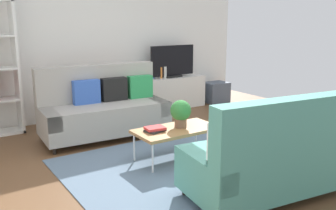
{
  "coord_description": "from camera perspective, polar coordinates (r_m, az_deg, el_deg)",
  "views": [
    {
      "loc": [
        -2.71,
        -3.76,
        1.81
      ],
      "look_at": [
        0.02,
        0.38,
        0.65
      ],
      "focal_mm": 39.79,
      "sensor_mm": 36.0,
      "label": 1
    }
  ],
  "objects": [
    {
      "name": "wall_far",
      "position": [
        7.11,
        -11.1,
        10.02
      ],
      "size": [
        6.4,
        0.12,
        2.9
      ],
      "primitive_type": "cube",
      "color": "white",
      "rests_on": "ground_plane"
    },
    {
      "name": "area_rug",
      "position": [
        4.78,
        2.16,
        -9.03
      ],
      "size": [
        2.9,
        2.2,
        0.01
      ],
      "primitive_type": "cube",
      "color": "slate",
      "rests_on": "ground_plane"
    },
    {
      "name": "bottle_0",
      "position": [
        7.39,
        -1.04,
        4.94
      ],
      "size": [
        0.04,
        0.04,
        0.22
      ],
      "primitive_type": "cylinder",
      "color": "orange",
      "rests_on": "tv_console"
    },
    {
      "name": "vase_0",
      "position": [
        7.32,
        -3.39,
        4.53
      ],
      "size": [
        0.09,
        0.09,
        0.15
      ],
      "primitive_type": "cylinder",
      "color": "silver",
      "rests_on": "tv_console"
    },
    {
      "name": "coffee_table",
      "position": [
        4.83,
        1.3,
        -3.91
      ],
      "size": [
        1.1,
        0.56,
        0.42
      ],
      "color": "#9E7042",
      "rests_on": "ground_plane"
    },
    {
      "name": "bottle_1",
      "position": [
        7.44,
        -0.45,
        5.02
      ],
      "size": [
        0.06,
        0.06,
        0.23
      ],
      "primitive_type": "cylinder",
      "color": "silver",
      "rests_on": "tv_console"
    },
    {
      "name": "ground_plane",
      "position": [
        4.98,
        2.27,
        -8.18
      ],
      "size": [
        7.68,
        7.68,
        0.0
      ],
      "primitive_type": "plane",
      "color": "brown"
    },
    {
      "name": "table_book_0",
      "position": [
        4.7,
        -2.0,
        -3.9
      ],
      "size": [
        0.28,
        0.23,
        0.03
      ],
      "primitive_type": "cube",
      "rotation": [
        0.0,
        0.0,
        0.25
      ],
      "color": "#262626",
      "rests_on": "coffee_table"
    },
    {
      "name": "tv_console",
      "position": [
        7.65,
        0.6,
        1.94
      ],
      "size": [
        1.4,
        0.44,
        0.64
      ],
      "primitive_type": "cube",
      "color": "silver",
      "rests_on": "ground_plane"
    },
    {
      "name": "vase_1",
      "position": [
        7.39,
        -2.39,
        4.74
      ],
      "size": [
        0.09,
        0.09,
        0.17
      ],
      "primitive_type": "cylinder",
      "color": "#4C72B2",
      "rests_on": "tv_console"
    },
    {
      "name": "couch_beige",
      "position": [
        5.84,
        -9.79,
        -0.48
      ],
      "size": [
        1.95,
        0.95,
        1.1
      ],
      "rotation": [
        0.0,
        0.0,
        3.08
      ],
      "color": "gray",
      "rests_on": "ground_plane"
    },
    {
      "name": "potted_plant",
      "position": [
        4.83,
        1.96,
        -1.09
      ],
      "size": [
        0.27,
        0.27,
        0.36
      ],
      "color": "brown",
      "rests_on": "coffee_table"
    },
    {
      "name": "tv",
      "position": [
        7.54,
        0.69,
        6.63
      ],
      "size": [
        1.0,
        0.2,
        0.64
      ],
      "color": "black",
      "rests_on": "tv_console"
    },
    {
      "name": "storage_trunk",
      "position": [
        8.25,
        7.34,
        1.95
      ],
      "size": [
        0.52,
        0.4,
        0.44
      ],
      "primitive_type": "cube",
      "color": "#4C5666",
      "rests_on": "ground_plane"
    },
    {
      "name": "couch_green",
      "position": [
        4.0,
        16.43,
        -7.44
      ],
      "size": [
        1.99,
        1.08,
        1.1
      ],
      "rotation": [
        0.0,
        0.0,
        -0.13
      ],
      "color": "teal",
      "rests_on": "ground_plane"
    },
    {
      "name": "table_book_1",
      "position": [
        4.69,
        -2.0,
        -3.57
      ],
      "size": [
        0.26,
        0.2,
        0.03
      ],
      "primitive_type": "cube",
      "rotation": [
        0.0,
        0.0,
        -0.1
      ],
      "color": "red",
      "rests_on": "table_book_0"
    }
  ]
}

